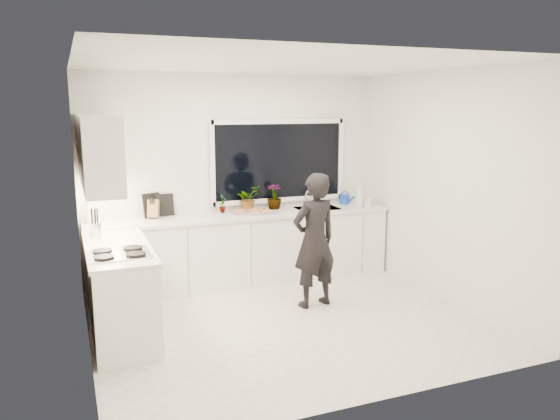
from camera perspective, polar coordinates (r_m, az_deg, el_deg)
name	(u,v)px	position (r m, az deg, el deg)	size (l,w,h in m)	color
floor	(286,323)	(6.00, 0.64, -11.68)	(4.00, 3.50, 0.02)	beige
wall_back	(236,178)	(7.26, -4.63, 3.39)	(4.00, 0.02, 2.70)	white
wall_left	(79,212)	(5.21, -20.22, -0.23)	(0.02, 3.50, 2.70)	white
wall_right	(446,188)	(6.64, 16.94, 2.25)	(0.02, 3.50, 2.70)	white
ceiling	(287,62)	(5.56, 0.70, 15.18)	(4.00, 3.50, 0.02)	white
window	(279,161)	(7.40, -0.11, 5.13)	(1.80, 0.02, 1.00)	black
base_cabinets_back	(244,250)	(7.15, -3.78, -4.16)	(3.92, 0.58, 0.88)	white
base_cabinets_left	(120,292)	(5.80, -16.35, -8.22)	(0.58, 1.60, 0.88)	white
countertop_back	(244,215)	(7.04, -3.80, -0.56)	(3.94, 0.62, 0.04)	silver
countertop_left	(118,248)	(5.67, -16.60, -3.82)	(0.62, 1.60, 0.04)	silver
upper_cabinets	(97,150)	(5.85, -18.60, 5.97)	(0.34, 2.10, 0.70)	white
sink	(317,212)	(7.43, 3.90, -0.17)	(0.58, 0.42, 0.14)	silver
faucet	(311,198)	(7.58, 3.26, 1.28)	(0.03, 0.03, 0.22)	silver
stovetop	(119,253)	(5.32, -16.48, -4.38)	(0.56, 0.48, 0.03)	black
person	(314,240)	(6.24, 3.62, -3.20)	(0.57, 0.37, 1.55)	black
pizza_tray	(253,212)	(7.04, -2.88, -0.24)	(0.51, 0.38, 0.03)	#BABABE
pizza	(253,211)	(7.04, -2.89, -0.11)	(0.46, 0.33, 0.01)	red
watering_can	(345,199)	(7.78, 6.78, 1.14)	(0.14, 0.14, 0.13)	#1341B8
paper_towel_roll	(91,213)	(6.80, -19.12, -0.26)	(0.11, 0.11, 0.26)	silver
knife_block	(153,209)	(6.90, -13.09, 0.06)	(0.13, 0.10, 0.22)	#946E45
utensil_crock	(95,230)	(6.07, -18.74, -2.01)	(0.13, 0.13, 0.16)	#BDBCC1
picture_frame_large	(165,205)	(7.02, -11.92, 0.53)	(0.22, 0.02, 0.28)	black
picture_frame_small	(152,205)	(6.99, -13.22, 0.53)	(0.25, 0.02, 0.30)	black
herb_plants	(254,198)	(7.22, -2.77, 1.25)	(0.91, 0.37, 0.34)	#26662D
soap_bottles	(361,197)	(7.54, 8.49, 1.35)	(0.26, 0.17, 0.31)	#D8BF66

